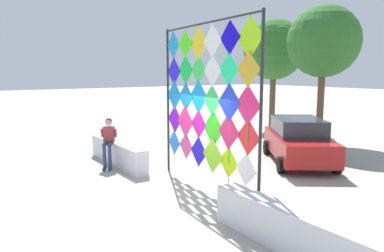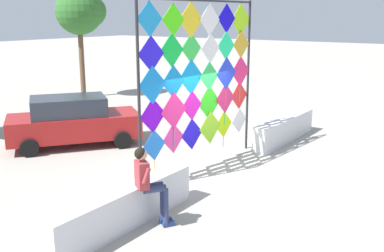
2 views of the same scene
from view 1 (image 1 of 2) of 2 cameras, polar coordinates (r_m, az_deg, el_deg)
ground at (r=9.86m, az=-1.20°, el=-10.23°), size 120.00×120.00×0.00m
plaza_ledge_left at (r=12.90m, az=-11.38°, el=-4.11°), size 3.67×0.46×0.78m
plaza_ledge_right at (r=6.92m, az=15.32°, el=-15.44°), size 3.67×0.46×0.78m
kite_display_rack at (r=9.63m, az=2.07°, el=4.69°), size 4.51×0.47×4.41m
seated_vendor at (r=12.40m, az=-12.78°, el=-1.92°), size 0.79×0.70×1.63m
parked_car at (r=13.33m, az=16.08°, el=-2.13°), size 4.23×3.76×1.55m
tree_palm_like at (r=17.65m, az=19.65°, el=11.94°), size 3.17×3.17×6.05m
tree_broadleaf at (r=21.28m, az=12.54°, el=11.30°), size 3.35×3.35×6.03m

